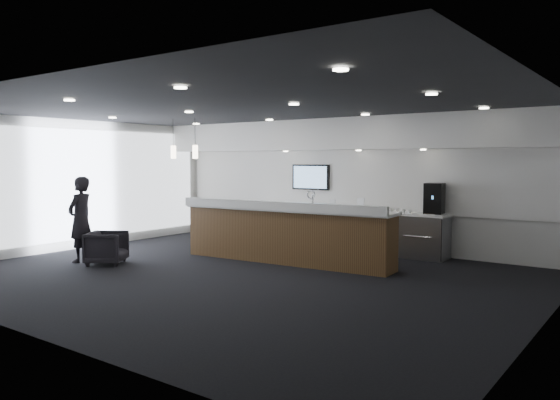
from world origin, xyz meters
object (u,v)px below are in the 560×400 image
Objects in this scene: armchair at (107,248)px; service_counter at (285,234)px; lounge_guest at (81,219)px; coffee_machine at (434,198)px.

service_counter is at bearing -85.16° from armchair.
armchair is at bearing 84.22° from lounge_guest.
service_counter is at bearing -143.91° from coffee_machine.
armchair is (-5.02, -4.42, -0.94)m from coffee_machine.
lounge_guest reaches higher than coffee_machine.
service_counter is 7.25× the size of coffee_machine.
lounge_guest is (-0.65, -0.14, 0.54)m from armchair.
lounge_guest is (-3.40, -2.39, 0.29)m from service_counter.
lounge_guest is at bearing 67.85° from armchair.
service_counter is 3.57m from armchair.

